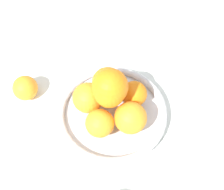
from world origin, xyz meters
The scene contains 5 objects.
ground_plane centered at (0.00, 0.00, 0.00)m, with size 4.00×4.00×0.00m, color silver.
fruit_bowl centered at (0.00, 0.00, 0.02)m, with size 0.28×0.28×0.04m.
orange_pile centered at (0.00, 0.00, 0.10)m, with size 0.18×0.19×0.14m.
stray_orange centered at (0.09, -0.22, 0.03)m, with size 0.07×0.07×0.07m, color orange.
napkin_folded centered at (-0.28, 0.11, 0.00)m, with size 0.17×0.17×0.01m, color silver.
Camera 1 is at (0.29, 0.24, 0.72)m, focal length 50.00 mm.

